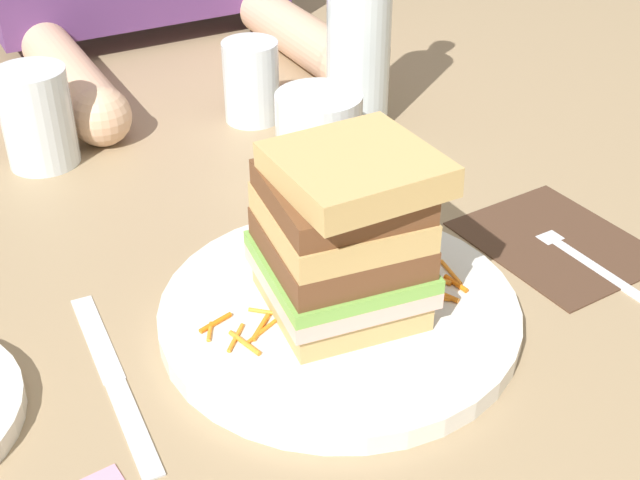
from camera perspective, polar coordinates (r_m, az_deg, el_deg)
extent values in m
plane|color=#9E8460|center=(0.65, 2.73, -5.46)|extent=(3.00, 3.00, 0.00)
cylinder|color=white|center=(0.64, 1.29, -4.87)|extent=(0.27, 0.27, 0.02)
cube|color=tan|center=(0.63, 1.31, -3.55)|extent=(0.11, 0.12, 0.02)
cube|color=beige|center=(0.62, 1.33, -2.30)|extent=(0.12, 0.12, 0.01)
cube|color=#7AB74C|center=(0.61, 1.35, -1.41)|extent=(0.12, 0.12, 0.01)
cube|color=brown|center=(0.61, 1.37, -0.14)|extent=(0.12, 0.12, 0.02)
cube|color=tan|center=(0.59, 1.39, 1.60)|extent=(0.11, 0.12, 0.02)
cube|color=brown|center=(0.58, 1.42, 3.27)|extent=(0.11, 0.11, 0.02)
cube|color=tan|center=(0.57, 2.11, 4.96)|extent=(0.10, 0.11, 0.03)
cylinder|color=orange|center=(0.62, -7.37, -6.09)|extent=(0.01, 0.02, 0.00)
cylinder|color=orange|center=(0.62, -6.99, -5.49)|extent=(0.03, 0.01, 0.00)
cylinder|color=orange|center=(0.61, -5.65, -6.51)|extent=(0.02, 0.02, 0.00)
cylinder|color=orange|center=(0.62, -3.98, -5.83)|extent=(0.02, 0.02, 0.00)
cylinder|color=orange|center=(0.61, -4.01, -6.17)|extent=(0.03, 0.02, 0.00)
cylinder|color=orange|center=(0.60, -5.16, -6.72)|extent=(0.01, 0.03, 0.00)
cylinder|color=orange|center=(0.63, -3.63, -4.81)|extent=(0.02, 0.02, 0.00)
cylinder|color=orange|center=(0.68, 6.60, -1.61)|extent=(0.01, 0.03, 0.00)
cylinder|color=orange|center=(0.68, 7.39, -1.70)|extent=(0.02, 0.01, 0.00)
cylinder|color=orange|center=(0.66, 9.06, -2.89)|extent=(0.01, 0.02, 0.00)
cylinder|color=orange|center=(0.66, 5.63, -3.18)|extent=(0.01, 0.03, 0.00)
cylinder|color=orange|center=(0.65, 7.79, -3.82)|extent=(0.02, 0.02, 0.00)
cylinder|color=orange|center=(0.68, 8.77, -2.17)|extent=(0.01, 0.03, 0.00)
cylinder|color=orange|center=(0.66, 7.90, -2.72)|extent=(0.02, 0.03, 0.00)
cylinder|color=orange|center=(0.65, 8.27, -3.64)|extent=(0.01, 0.02, 0.00)
cylinder|color=orange|center=(0.67, 7.06, -2.27)|extent=(0.02, 0.01, 0.00)
cube|color=#4C3323|center=(0.76, 15.52, -0.12)|extent=(0.14, 0.16, 0.00)
cube|color=silver|center=(0.73, 18.55, -1.95)|extent=(0.02, 0.11, 0.00)
cube|color=silver|center=(0.76, 15.14, 0.36)|extent=(0.02, 0.02, 0.00)
cylinder|color=silver|center=(0.78, 14.17, 1.48)|extent=(0.00, 0.04, 0.00)
cylinder|color=silver|center=(0.78, 13.87, 1.37)|extent=(0.00, 0.04, 0.00)
cylinder|color=silver|center=(0.78, 13.56, 1.25)|extent=(0.00, 0.04, 0.00)
cylinder|color=silver|center=(0.77, 13.26, 1.14)|extent=(0.00, 0.04, 0.00)
cube|color=silver|center=(0.58, -12.35, -12.05)|extent=(0.02, 0.10, 0.00)
cube|color=silver|center=(0.65, -14.69, -6.25)|extent=(0.02, 0.11, 0.00)
cylinder|color=white|center=(0.81, -0.09, 6.84)|extent=(0.08, 0.08, 0.09)
cylinder|color=#E55638|center=(0.82, -0.09, 5.67)|extent=(0.07, 0.07, 0.05)
cylinder|color=silver|center=(0.90, 2.61, 13.72)|extent=(0.07, 0.07, 0.21)
cylinder|color=silver|center=(0.88, -18.36, 7.77)|extent=(0.07, 0.07, 0.10)
cylinder|color=silver|center=(0.94, -4.61, 10.50)|extent=(0.06, 0.06, 0.09)
cylinder|color=#DBAD89|center=(1.02, -16.25, 10.32)|extent=(0.06, 0.23, 0.06)
cylinder|color=#DBAD89|center=(1.11, -1.42, 13.51)|extent=(0.06, 0.23, 0.06)
sphere|color=#DBAD89|center=(0.91, -14.41, 8.01)|extent=(0.06, 0.06, 0.06)
sphere|color=#DBAD89|center=(1.01, 1.60, 11.60)|extent=(0.06, 0.06, 0.06)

